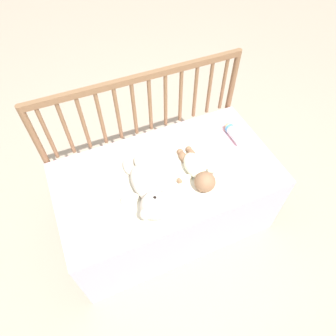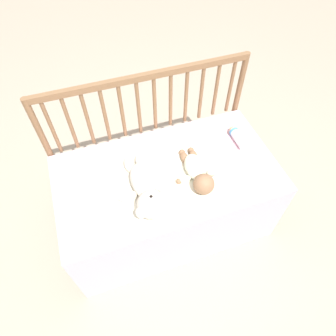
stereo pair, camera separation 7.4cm
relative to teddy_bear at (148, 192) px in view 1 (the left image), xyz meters
name	(u,v)px [view 1 (the left image)]	position (x,y,z in m)	size (l,w,h in m)	color
ground_plane	(167,219)	(0.16, 0.12, -0.61)	(12.00, 12.00, 0.00)	tan
crib_mattress	(167,198)	(0.16, 0.12, -0.34)	(1.27, 0.69, 0.55)	#EDB7C6
crib_rail	(143,115)	(0.16, 0.49, 0.07)	(1.27, 0.04, 0.96)	brown
blanket	(164,180)	(0.12, 0.08, -0.06)	(0.80, 0.56, 0.01)	silver
teddy_bear	(148,192)	(0.00, 0.00, 0.00)	(0.30, 0.46, 0.16)	silver
baby	(198,171)	(0.30, 0.03, -0.02)	(0.26, 0.35, 0.11)	#EAEACC
baby_bottle	(234,133)	(0.65, 0.22, -0.03)	(0.06, 0.17, 0.06)	white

